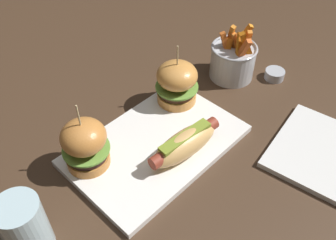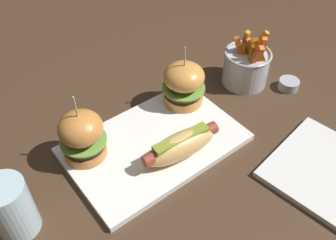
{
  "view_description": "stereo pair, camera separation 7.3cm",
  "coord_description": "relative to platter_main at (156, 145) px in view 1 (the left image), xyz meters",
  "views": [
    {
      "loc": [
        -0.34,
        -0.36,
        0.57
      ],
      "look_at": [
        0.03,
        0.0,
        0.05
      ],
      "focal_mm": 39.8,
      "sensor_mm": 36.0,
      "label": 1
    },
    {
      "loc": [
        -0.29,
        -0.41,
        0.57
      ],
      "look_at": [
        0.03,
        0.0,
        0.05
      ],
      "focal_mm": 39.8,
      "sensor_mm": 36.0,
      "label": 2
    }
  ],
  "objects": [
    {
      "name": "water_glass",
      "position": [
        -0.29,
        -0.01,
        0.05
      ],
      "size": [
        0.07,
        0.07,
        0.11
      ],
      "primitive_type": "cylinder",
      "color": "silver",
      "rests_on": "ground"
    },
    {
      "name": "ground_plane",
      "position": [
        0.0,
        0.0,
        -0.01
      ],
      "size": [
        3.0,
        3.0,
        0.0
      ],
      "primitive_type": "plane",
      "color": "#422D1E"
    },
    {
      "name": "hot_dog",
      "position": [
        0.02,
        -0.06,
        0.03
      ],
      "size": [
        0.16,
        0.06,
        0.05
      ],
      "color": "#E2AD64",
      "rests_on": "platter_main"
    },
    {
      "name": "slider_right",
      "position": [
        0.12,
        0.06,
        0.06
      ],
      "size": [
        0.09,
        0.09,
        0.14
      ],
      "color": "#D58E42",
      "rests_on": "platter_main"
    },
    {
      "name": "slider_left",
      "position": [
        -0.12,
        0.06,
        0.06
      ],
      "size": [
        0.09,
        0.09,
        0.15
      ],
      "color": "#CA7F3A",
      "rests_on": "platter_main"
    },
    {
      "name": "fries_bucket",
      "position": [
        0.3,
        0.04,
        0.04
      ],
      "size": [
        0.11,
        0.11,
        0.14
      ],
      "color": "#B7BABF",
      "rests_on": "ground"
    },
    {
      "name": "sauce_ramekin",
      "position": [
        0.36,
        -0.05,
        0.01
      ],
      "size": [
        0.05,
        0.05,
        0.02
      ],
      "color": "#A8AAB2",
      "rests_on": "ground"
    },
    {
      "name": "side_plate",
      "position": [
        0.22,
        -0.26,
        -0.0
      ],
      "size": [
        0.23,
        0.23,
        0.01
      ],
      "primitive_type": "cube",
      "rotation": [
        0.0,
        0.0,
        0.15
      ],
      "color": "white",
      "rests_on": "ground"
    },
    {
      "name": "platter_main",
      "position": [
        0.0,
        0.0,
        0.0
      ],
      "size": [
        0.34,
        0.22,
        0.01
      ],
      "primitive_type": "cube",
      "color": "white",
      "rests_on": "ground"
    }
  ]
}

